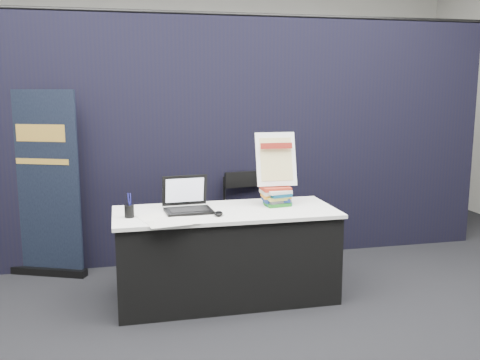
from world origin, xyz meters
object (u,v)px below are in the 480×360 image
pullup_banner (45,195)px  stacking_chair (247,215)px  book_stack_tall (277,195)px  laptop (188,203)px  info_sign (276,160)px  book_stack_short (278,198)px  display_table (226,254)px

pullup_banner → stacking_chair: pullup_banner is taller
book_stack_tall → stacking_chair: (-0.09, 0.67, -0.32)m
book_stack_tall → pullup_banner: 2.13m
laptop → stacking_chair: laptop is taller
info_sign → pullup_banner: pullup_banner is taller
laptop → pullup_banner: pullup_banner is taller
laptop → book_stack_tall: laptop is taller
stacking_chair → book_stack_short: bearing=-91.7°
book_stack_tall → pullup_banner: bearing=157.7°
book_stack_tall → book_stack_short: (-0.01, -0.05, -0.01)m
laptop → stacking_chair: (0.67, 0.73, -0.31)m
book_stack_tall → info_sign: 0.30m
display_table → laptop: size_ratio=4.67×
display_table → info_sign: 0.90m
book_stack_short → info_sign: 0.32m
display_table → laptop: laptop is taller
laptop → stacking_chair: bearing=43.7°
display_table → stacking_chair: 0.87m
book_stack_tall → book_stack_short: size_ratio=1.05×
laptop → stacking_chair: 1.04m
stacking_chair → display_table: bearing=-124.1°
laptop → book_stack_tall: size_ratio=1.67×
book_stack_tall → pullup_banner: size_ratio=0.13×
laptop → book_stack_short: size_ratio=1.76×
book_stack_short → book_stack_tall: bearing=82.8°
book_stack_tall → book_stack_short: bearing=-97.2°
book_stack_tall → info_sign: info_sign is taller
info_sign → book_stack_short: bearing=-92.7°
info_sign → pullup_banner: (-1.97, 0.78, -0.37)m
book_stack_tall → laptop: bearing=-175.3°
book_stack_short → stacking_chair: 0.79m
book_stack_tall → display_table: bearing=-166.5°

